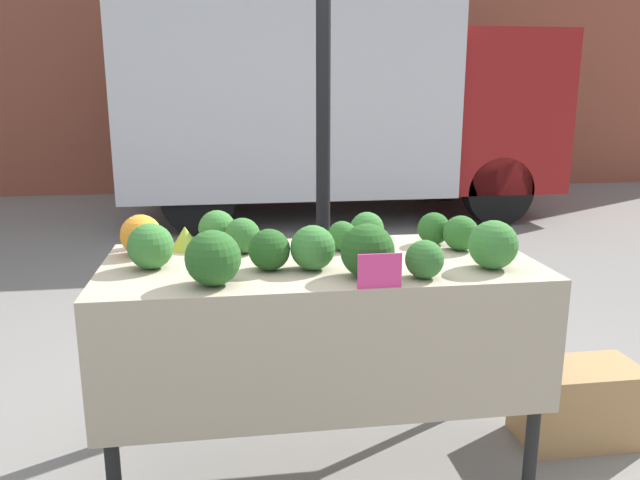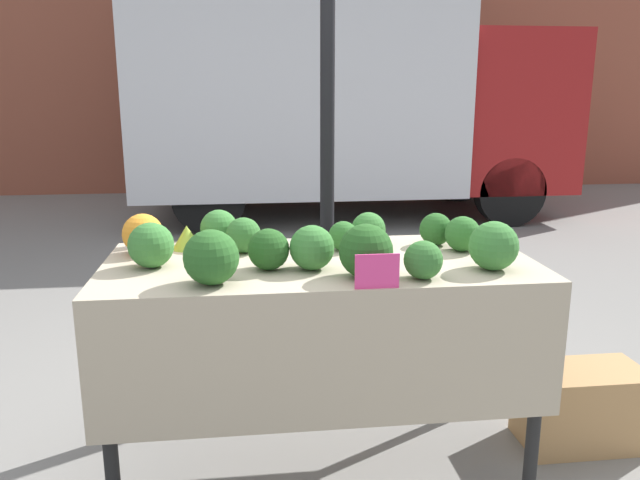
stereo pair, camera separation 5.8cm
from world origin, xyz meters
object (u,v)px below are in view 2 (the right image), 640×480
at_px(produce_crate, 582,406).
at_px(orange_cauliflower, 143,234).
at_px(parked_truck, 336,89).
at_px(price_sign, 377,271).

bearing_deg(produce_crate, orange_cauliflower, 173.94).
bearing_deg(parked_truck, price_sign, -96.95).
xyz_separation_m(orange_cauliflower, produce_crate, (1.80, -0.19, -0.76)).
bearing_deg(orange_cauliflower, produce_crate, -6.06).
bearing_deg(orange_cauliflower, price_sign, -33.66).
xyz_separation_m(parked_truck, produce_crate, (0.31, -5.09, -1.31)).
distance_m(parked_truck, orange_cauliflower, 5.15).
height_order(parked_truck, produce_crate, parked_truck).
relative_size(price_sign, produce_crate, 0.29).
distance_m(orange_cauliflower, produce_crate, 1.96).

